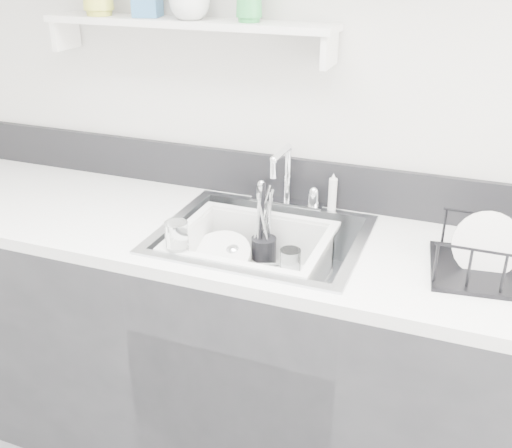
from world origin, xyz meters
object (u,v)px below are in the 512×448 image
at_px(wash_tub, 251,260).
at_px(dish_rack, 504,254).
at_px(sink, 262,260).
at_px(counter_run, 261,353).

bearing_deg(wash_tub, dish_rack, 3.23).
xyz_separation_m(sink, wash_tub, (-0.02, -0.04, 0.01)).
xyz_separation_m(counter_run, dish_rack, (0.71, 0.01, 0.53)).
relative_size(counter_run, sink, 5.00).
height_order(counter_run, dish_rack, dish_rack).
xyz_separation_m(wash_tub, dish_rack, (0.73, 0.04, 0.14)).
height_order(sink, dish_rack, dish_rack).
distance_m(sink, wash_tub, 0.04).
height_order(counter_run, wash_tub, wash_tub).
xyz_separation_m(counter_run, wash_tub, (-0.02, -0.04, 0.38)).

